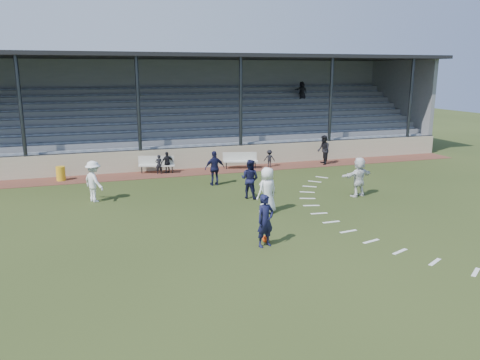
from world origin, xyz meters
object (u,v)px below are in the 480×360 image
object	(u,v)px
player_navy_lead	(265,221)
player_white_lead	(267,190)
trash_bin	(61,173)
bench_left	(156,163)
official	(324,150)
football	(266,239)
bench_right	(240,159)

from	to	relation	value
player_navy_lead	player_white_lead	bearing A→B (deg)	50.72
trash_bin	bench_left	bearing A→B (deg)	4.14
official	trash_bin	bearing A→B (deg)	-78.23
player_white_lead	player_navy_lead	bearing A→B (deg)	47.77
bench_left	football	distance (m)	12.25
football	player_navy_lead	xyz separation A→B (m)	(-0.14, -0.31, 0.76)
bench_left	football	bearing A→B (deg)	-65.17
player_white_lead	player_navy_lead	size ratio (longest dim) A/B	1.07
official	football	bearing A→B (deg)	-22.65
trash_bin	player_white_lead	size ratio (longest dim) A/B	0.39
bench_right	trash_bin	size ratio (longest dim) A/B	2.74
bench_left	trash_bin	xyz separation A→B (m)	(-5.04, -0.36, -0.19)
trash_bin	official	size ratio (longest dim) A/B	0.42
trash_bin	player_navy_lead	size ratio (longest dim) A/B	0.42
player_navy_lead	trash_bin	bearing A→B (deg)	102.43
football	trash_bin	bearing A→B (deg)	120.73
bench_left	player_white_lead	size ratio (longest dim) A/B	1.08
bench_right	trash_bin	bearing A→B (deg)	-164.86
football	official	distance (m)	14.07
football	player_white_lead	xyz separation A→B (m)	(1.26, 3.13, 0.82)
player_white_lead	bench_right	bearing A→B (deg)	-120.93
football	official	world-z (taller)	official
bench_right	trash_bin	world-z (taller)	bench_right
player_white_lead	player_navy_lead	xyz separation A→B (m)	(-1.40, -3.44, -0.07)
bench_left	trash_bin	distance (m)	5.06
player_navy_lead	bench_left	bearing A→B (deg)	81.07
bench_left	player_white_lead	xyz separation A→B (m)	(3.19, -8.97, 0.36)
official	player_white_lead	bearing A→B (deg)	-26.85
player_navy_lead	official	world-z (taller)	official
bench_right	player_white_lead	xyz separation A→B (m)	(-1.67, -8.69, 0.36)
official	bench_right	bearing A→B (deg)	-81.30
player_white_lead	official	xyz separation A→B (m)	(6.91, 8.31, -0.03)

